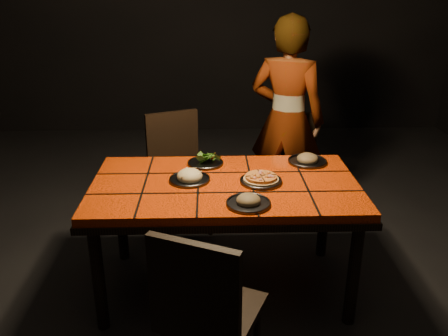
{
  "coord_description": "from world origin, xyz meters",
  "views": [
    {
      "loc": [
        -0.09,
        -2.61,
        1.89
      ],
      "look_at": [
        -0.0,
        0.06,
        0.82
      ],
      "focal_mm": 38.0,
      "sensor_mm": 36.0,
      "label": 1
    }
  ],
  "objects_px": {
    "dining_table": "(225,194)",
    "plate_pasta": "(190,177)",
    "plate_pizza": "(261,180)",
    "diner": "(287,120)",
    "chair_far_right": "(301,160)",
    "chair_near": "(205,308)",
    "chair_far_left": "(177,164)"
  },
  "relations": [
    {
      "from": "dining_table",
      "to": "plate_pizza",
      "type": "xyz_separation_m",
      "value": [
        0.22,
        -0.01,
        0.1
      ]
    },
    {
      "from": "dining_table",
      "to": "plate_pasta",
      "type": "bearing_deg",
      "value": 172.58
    },
    {
      "from": "dining_table",
      "to": "chair_near",
      "type": "height_order",
      "value": "chair_near"
    },
    {
      "from": "dining_table",
      "to": "chair_far_right",
      "type": "height_order",
      "value": "chair_far_right"
    },
    {
      "from": "chair_far_left",
      "to": "plate_pizza",
      "type": "distance_m",
      "value": 1.06
    },
    {
      "from": "dining_table",
      "to": "diner",
      "type": "height_order",
      "value": "diner"
    },
    {
      "from": "dining_table",
      "to": "diner",
      "type": "xyz_separation_m",
      "value": [
        0.53,
        1.05,
        0.16
      ]
    },
    {
      "from": "dining_table",
      "to": "chair_far_left",
      "type": "distance_m",
      "value": 0.94
    },
    {
      "from": "plate_pizza",
      "to": "diner",
      "type": "bearing_deg",
      "value": 73.37
    },
    {
      "from": "chair_near",
      "to": "chair_far_left",
      "type": "relative_size",
      "value": 0.99
    },
    {
      "from": "plate_pizza",
      "to": "dining_table",
      "type": "bearing_deg",
      "value": 177.77
    },
    {
      "from": "chair_near",
      "to": "chair_far_left",
      "type": "xyz_separation_m",
      "value": [
        -0.23,
        1.75,
        0.01
      ]
    },
    {
      "from": "dining_table",
      "to": "chair_near",
      "type": "xyz_separation_m",
      "value": [
        -0.12,
        -0.89,
        -0.14
      ]
    },
    {
      "from": "dining_table",
      "to": "diner",
      "type": "distance_m",
      "value": 1.19
    },
    {
      "from": "chair_far_left",
      "to": "chair_far_right",
      "type": "bearing_deg",
      "value": -13.64
    },
    {
      "from": "plate_pizza",
      "to": "chair_far_right",
      "type": "bearing_deg",
      "value": 66.38
    },
    {
      "from": "chair_near",
      "to": "plate_pizza",
      "type": "xyz_separation_m",
      "value": [
        0.34,
        0.88,
        0.24
      ]
    },
    {
      "from": "diner",
      "to": "plate_pasta",
      "type": "distance_m",
      "value": 1.27
    },
    {
      "from": "dining_table",
      "to": "diner",
      "type": "relative_size",
      "value": 0.98
    },
    {
      "from": "dining_table",
      "to": "chair_far_right",
      "type": "bearing_deg",
      "value": 56.76
    },
    {
      "from": "plate_pizza",
      "to": "plate_pasta",
      "type": "bearing_deg",
      "value": 175.18
    },
    {
      "from": "chair_near",
      "to": "plate_pasta",
      "type": "relative_size",
      "value": 3.7
    },
    {
      "from": "chair_far_right",
      "to": "diner",
      "type": "relative_size",
      "value": 0.52
    },
    {
      "from": "chair_near",
      "to": "chair_far_left",
      "type": "bearing_deg",
      "value": -58.24
    },
    {
      "from": "chair_far_left",
      "to": "plate_pasta",
      "type": "distance_m",
      "value": 0.88
    },
    {
      "from": "dining_table",
      "to": "plate_pasta",
      "type": "height_order",
      "value": "plate_pasta"
    },
    {
      "from": "chair_near",
      "to": "diner",
      "type": "distance_m",
      "value": 2.07
    },
    {
      "from": "chair_far_left",
      "to": "plate_pasta",
      "type": "bearing_deg",
      "value": -102.98
    },
    {
      "from": "diner",
      "to": "chair_near",
      "type": "bearing_deg",
      "value": 94.43
    },
    {
      "from": "chair_far_left",
      "to": "chair_far_right",
      "type": "xyz_separation_m",
      "value": [
        1.01,
        0.15,
        -0.04
      ]
    },
    {
      "from": "chair_far_right",
      "to": "plate_pasta",
      "type": "bearing_deg",
      "value": -153.32
    },
    {
      "from": "diner",
      "to": "plate_pizza",
      "type": "xyz_separation_m",
      "value": [
        -0.32,
        -1.06,
        -0.06
      ]
    }
  ]
}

